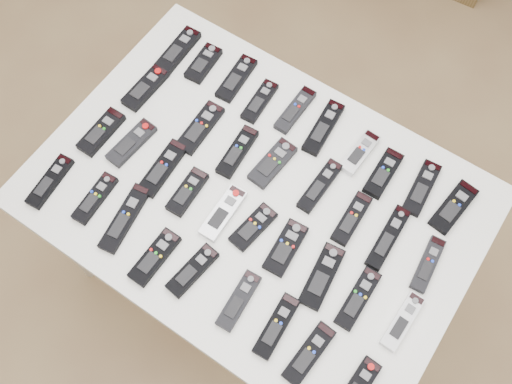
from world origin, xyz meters
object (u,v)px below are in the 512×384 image
Objects in this scene: remote_31 at (155,257)px; remote_8 at (422,188)px; remote_9 at (453,207)px; remote_0 at (178,50)px; remote_10 at (146,88)px; remote_26 at (358,298)px; remote_1 at (203,63)px; remote_20 at (163,168)px; remote_22 at (223,213)px; remote_35 at (309,354)px; remote_15 at (352,219)px; remote_6 at (360,153)px; remote_34 at (277,326)px; remote_21 at (187,192)px; remote_11 at (200,128)px; remote_33 at (239,300)px; remote_16 at (388,238)px; remote_3 at (260,101)px; remote_12 at (237,152)px; remote_13 at (273,163)px; remote_32 at (193,270)px; remote_29 at (95,198)px; remote_7 at (383,173)px; remote_19 at (132,143)px; table at (256,203)px; remote_5 at (323,128)px; remote_14 at (320,186)px; remote_17 at (428,264)px; remote_23 at (253,227)px; remote_28 at (50,181)px; remote_18 at (101,132)px; remote_2 at (236,78)px; remote_25 at (322,276)px; remote_24 at (286,248)px; remote_27 at (402,321)px.

remote_8 is at bearing 50.31° from remote_31.
remote_0 is at bearing -173.28° from remote_9.
remote_26 is (0.88, -0.21, -0.00)m from remote_10.
remote_1 is 0.75× the size of remote_20.
remote_22 is 1.01× the size of remote_35.
remote_15 is 0.86× the size of remote_20.
remote_6 is 0.57m from remote_34.
remote_35 is (0.48, 0.02, -0.00)m from remote_31.
remote_6 and remote_21 have the same top height.
remote_11 and remote_33 have the same top height.
remote_16 is 0.58m from remote_21.
remote_3 is 0.90× the size of remote_12.
remote_13 is 0.39m from remote_32.
remote_7 is at bearing 35.53° from remote_29.
remote_21 is at bearing 145.61° from remote_33.
remote_19 is at bearing -62.56° from remote_10.
remote_33 is at bearing -91.32° from remote_6.
remote_29 reaches higher than table.
remote_12 is at bearing -161.28° from remote_13.
remote_5 is 1.04× the size of remote_11.
remote_14 is (0.53, -0.16, 0.00)m from remote_1.
remote_19 is at bearing 154.41° from remote_33.
remote_23 is at bearing -164.19° from remote_17.
remote_20 is at bearing 35.55° from remote_28.
remote_12 is at bearing -155.23° from remote_9.
remote_19 is (-0.14, -0.16, 0.00)m from remote_11.
remote_0 reaches higher than remote_19.
remote_9 is at bearing 20.26° from remote_18.
remote_17 is at bearing -4.15° from remote_14.
remote_21 is 0.23m from remote_32.
remote_31 is (0.15, -0.61, 0.00)m from remote_2.
remote_5 is at bearing 130.31° from remote_26.
remote_15 is 0.19m from remote_25.
remote_34 is (0.10, -0.19, 0.00)m from remote_24.
remote_28 is (-1.03, -0.21, 0.00)m from remote_27.
remote_29 is (-0.77, -0.17, 0.00)m from remote_26.
remote_27 is (0.14, -0.18, -0.00)m from remote_16.
remote_34 reaches higher than remote_25.
remote_26 is at bearing -30.74° from remote_1.
remote_28 is at bearing -151.26° from remote_23.
remote_7 is at bearing -3.83° from remote_0.
remote_5 reaches higher than remote_27.
remote_19 is (0.10, 0.02, -0.00)m from remote_18.
remote_21 is 0.86× the size of remote_34.
remote_8 is at bearing 34.36° from remote_14.
remote_19 is at bearing 170.45° from remote_25.
remote_12 reaches higher than remote_16.
remote_28 reaches higher than remote_17.
remote_13 and remote_16 have the same top height.
remote_16 is (0.38, 0.09, 0.07)m from table.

